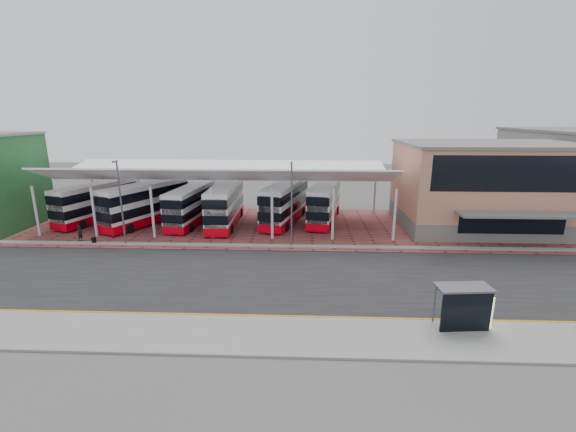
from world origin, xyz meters
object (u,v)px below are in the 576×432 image
Objects in this scene: bus_0 at (97,202)px; bus_3 at (225,205)px; terminal at (487,185)px; bus_4 at (285,203)px; bus_1 at (146,204)px; bus_shelter at (469,304)px; pedestrian at (80,233)px; bus_5 at (324,203)px; bus_2 at (192,205)px.

bus_3 is (15.28, -0.99, 0.06)m from bus_0.
bus_4 is (-22.02, 0.87, -2.34)m from terminal.
bus_1 is 34.65m from bus_shelter.
pedestrian is (-13.07, -6.57, -1.44)m from bus_3.
pedestrian is at bearing -149.78° from bus_5.
terminal is at bearing 0.01° from bus_3.
bus_shelter is at bearing -62.26° from bus_5.
bus_4 is (6.66, 1.28, 0.02)m from bus_3.
bus_4 is 25.46m from bus_shelter.
bus_2 is (5.12, 0.37, -0.20)m from bus_1.
terminal is 1.70× the size of bus_0.
bus_2 is 3.23× the size of bus_shelter.
bus_2 is (11.38, -0.64, -0.08)m from bus_0.
bus_2 is at bearing -163.04° from bus_5.
bus_3 is 11.37m from bus_5.
bus_5 is (-17.48, 1.54, -2.43)m from terminal.
pedestrian is at bearing -143.77° from bus_4.
bus_3 is 1.01× the size of bus_5.
bus_0 is 0.97× the size of bus_1.
terminal reaches higher than bus_2.
bus_2 reaches higher than bus_shelter.
bus_2 is 10.61m from bus_4.
bus_3 reaches higher than bus_shelter.
bus_3 is at bearing -154.56° from bus_4.
bus_1 is at bearing 9.28° from bus_0.
pedestrian is (2.21, -7.55, -1.38)m from bus_0.
bus_2 reaches higher than pedestrian.
terminal is at bearing 5.86° from bus_5.
bus_0 is 6.79× the size of pedestrian.
bus_3 is 6.85× the size of pedestrian.
bus_1 is 9.02m from bus_3.
bus_2 is 31.03m from bus_shelter.
bus_0 is 11.40m from bus_2.
bus_2 is at bearing -160.38° from bus_4.
bus_5 is (15.10, 1.61, 0.08)m from bus_2.
bus_shelter is at bearing -12.59° from bus_1.
bus_4 is at bearing 111.97° from bus_shelter.
bus_shelter is at bearing -50.29° from bus_3.
terminal is 1.68× the size of bus_3.
bus_1 reaches higher than bus_3.
bus_2 is 0.92× the size of bus_4.
bus_1 reaches higher than bus_shelter.
terminal is 42.50m from pedestrian.
terminal is at bearing 26.11° from bus_1.
bus_2 is (-32.58, -0.07, -2.50)m from terminal.
bus_2 is at bearing -179.87° from terminal.
terminal reaches higher than pedestrian.
bus_1 is at bearing 179.33° from bus_3.
bus_1 reaches higher than bus_5.
bus_2 is 0.95× the size of bus_3.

